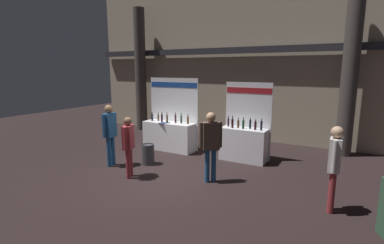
% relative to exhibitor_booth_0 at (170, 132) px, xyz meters
% --- Properties ---
extents(ground_plane, '(26.95, 26.95, 0.00)m').
position_rel_exhibitor_booth_0_xyz_m(ground_plane, '(1.14, -2.18, -0.62)').
color(ground_plane, black).
extents(hall_colonnade, '(13.47, 1.05, 6.46)m').
position_rel_exhibitor_booth_0_xyz_m(hall_colonnade, '(1.14, 2.89, 2.57)').
color(hall_colonnade, tan).
rests_on(hall_colonnade, ground_plane).
extents(exhibitor_booth_0, '(1.97, 0.74, 2.53)m').
position_rel_exhibitor_booth_0_xyz_m(exhibitor_booth_0, '(0.00, 0.00, 0.00)').
color(exhibitor_booth_0, white).
rests_on(exhibitor_booth_0, ground_plane).
extents(exhibitor_booth_1, '(1.50, 0.66, 2.43)m').
position_rel_exhibitor_booth_0_xyz_m(exhibitor_booth_1, '(2.72, 0.12, 0.00)').
color(exhibitor_booth_1, white).
rests_on(exhibitor_booth_1, ground_plane).
extents(trash_bin, '(0.37, 0.37, 0.62)m').
position_rel_exhibitor_booth_0_xyz_m(trash_bin, '(0.34, -1.68, -0.31)').
color(trash_bin, '#38383D').
rests_on(trash_bin, ground_plane).
extents(visitor_0, '(0.35, 0.52, 1.63)m').
position_rel_exhibitor_booth_0_xyz_m(visitor_0, '(0.57, -2.78, 0.34)').
color(visitor_0, maroon).
rests_on(visitor_0, ground_plane).
extents(visitor_1, '(0.47, 0.45, 1.80)m').
position_rel_exhibitor_booth_0_xyz_m(visitor_1, '(2.58, -2.01, 0.47)').
color(visitor_1, navy).
rests_on(visitor_1, ground_plane).
extents(visitor_2, '(0.26, 0.53, 1.83)m').
position_rel_exhibitor_booth_0_xyz_m(visitor_2, '(-0.54, -2.33, 0.48)').
color(visitor_2, navy).
rests_on(visitor_2, ground_plane).
extents(visitor_3, '(0.23, 0.49, 1.76)m').
position_rel_exhibitor_booth_0_xyz_m(visitor_3, '(5.39, -2.22, 0.42)').
color(visitor_3, maroon).
rests_on(visitor_3, ground_plane).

